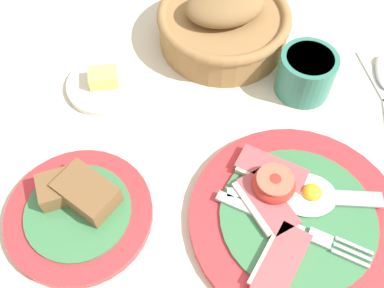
{
  "coord_description": "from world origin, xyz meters",
  "views": [
    {
      "loc": [
        -0.06,
        -0.22,
        0.5
      ],
      "look_at": [
        -0.08,
        0.09,
        0.02
      ],
      "focal_mm": 42.0,
      "sensor_mm": 36.0,
      "label": 1
    }
  ],
  "objects_px": {
    "breakfast_plate": "(293,212)",
    "bread_basket": "(224,23)",
    "bread_plate": "(79,208)",
    "butter_dish": "(105,84)",
    "sugar_cup": "(306,73)"
  },
  "relations": [
    {
      "from": "breakfast_plate",
      "to": "sugar_cup",
      "type": "relative_size",
      "value": 3.25
    },
    {
      "from": "butter_dish",
      "to": "sugar_cup",
      "type": "bearing_deg",
      "value": 2.56
    },
    {
      "from": "sugar_cup",
      "to": "bread_basket",
      "type": "height_order",
      "value": "bread_basket"
    },
    {
      "from": "breakfast_plate",
      "to": "bread_plate",
      "type": "height_order",
      "value": "bread_plate"
    },
    {
      "from": "breakfast_plate",
      "to": "butter_dish",
      "type": "bearing_deg",
      "value": 143.65
    },
    {
      "from": "breakfast_plate",
      "to": "bread_basket",
      "type": "distance_m",
      "value": 0.31
    },
    {
      "from": "breakfast_plate",
      "to": "butter_dish",
      "type": "height_order",
      "value": "breakfast_plate"
    },
    {
      "from": "bread_plate",
      "to": "sugar_cup",
      "type": "height_order",
      "value": "sugar_cup"
    },
    {
      "from": "breakfast_plate",
      "to": "sugar_cup",
      "type": "distance_m",
      "value": 0.2
    },
    {
      "from": "breakfast_plate",
      "to": "butter_dish",
      "type": "relative_size",
      "value": 2.33
    },
    {
      "from": "bread_plate",
      "to": "butter_dish",
      "type": "bearing_deg",
      "value": 90.5
    },
    {
      "from": "bread_plate",
      "to": "butter_dish",
      "type": "xyz_separation_m",
      "value": [
        -0.0,
        0.2,
        -0.0
      ]
    },
    {
      "from": "sugar_cup",
      "to": "bread_basket",
      "type": "bearing_deg",
      "value": 141.65
    },
    {
      "from": "bread_plate",
      "to": "butter_dish",
      "type": "distance_m",
      "value": 0.2
    },
    {
      "from": "breakfast_plate",
      "to": "bread_plate",
      "type": "xyz_separation_m",
      "value": [
        -0.25,
        -0.01,
        0.0
      ]
    }
  ]
}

